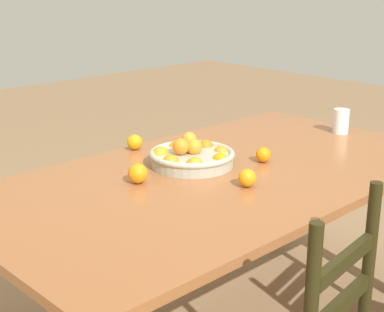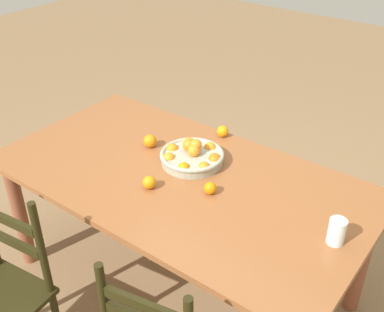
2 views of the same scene
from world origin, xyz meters
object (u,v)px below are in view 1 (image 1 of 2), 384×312
at_px(orange_loose_1, 247,178).
at_px(fruit_bowl, 191,156).
at_px(orange_loose_3, 263,155).
at_px(orange_loose_0, 135,142).
at_px(dining_table, 221,197).
at_px(drinking_glass, 340,121).
at_px(orange_loose_2, 138,173).

bearing_deg(orange_loose_1, fruit_bowl, -94.47).
bearing_deg(orange_loose_3, orange_loose_0, -62.21).
bearing_deg(orange_loose_3, fruit_bowl, -35.80).
bearing_deg(dining_table, drinking_glass, -179.76).
xyz_separation_m(orange_loose_0, orange_loose_3, (-0.27, 0.51, -0.00)).
relative_size(fruit_bowl, orange_loose_2, 4.61).
bearing_deg(orange_loose_0, orange_loose_1, 90.05).
distance_m(dining_table, fruit_bowl, 0.20).
bearing_deg(orange_loose_3, orange_loose_1, 28.40).
bearing_deg(orange_loose_3, dining_table, -8.74).
bearing_deg(orange_loose_1, orange_loose_2, -49.27).
bearing_deg(orange_loose_0, fruit_bowl, 94.37).
distance_m(orange_loose_2, orange_loose_3, 0.55).
distance_m(dining_table, orange_loose_0, 0.50).
bearing_deg(orange_loose_1, dining_table, -106.08).
bearing_deg(orange_loose_2, dining_table, 157.95).
bearing_deg(orange_loose_0, orange_loose_2, 53.03).
distance_m(orange_loose_0, drinking_glass, 1.01).
xyz_separation_m(fruit_bowl, orange_loose_2, (0.29, 0.01, -0.00)).
xyz_separation_m(dining_table, orange_loose_0, (0.05, -0.48, 0.14)).
height_order(orange_loose_3, drinking_glass, drinking_glass).
xyz_separation_m(orange_loose_1, orange_loose_2, (0.26, -0.31, 0.00)).
relative_size(orange_loose_1, drinking_glass, 0.56).
bearing_deg(dining_table, orange_loose_2, -22.05).
bearing_deg(orange_loose_2, orange_loose_1, 130.73).
bearing_deg(orange_loose_1, orange_loose_0, -89.95).
xyz_separation_m(fruit_bowl, orange_loose_1, (0.03, 0.32, -0.01)).
bearing_deg(orange_loose_2, orange_loose_0, -126.97).
distance_m(orange_loose_0, orange_loose_2, 0.44).
bearing_deg(fruit_bowl, drinking_glass, 170.97).
bearing_deg(drinking_glass, orange_loose_0, -27.80).
bearing_deg(orange_loose_3, drinking_glass, -176.64).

